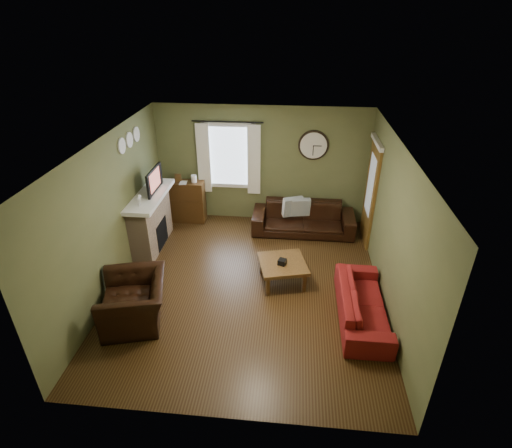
# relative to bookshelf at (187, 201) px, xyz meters

# --- Properties ---
(floor) EXTENTS (4.60, 5.20, 0.00)m
(floor) POSITION_rel_bookshelf_xyz_m (1.66, -2.32, -0.48)
(floor) COLOR #382510
(floor) RESTS_ON ground
(ceiling) EXTENTS (4.60, 5.20, 0.00)m
(ceiling) POSITION_rel_bookshelf_xyz_m (1.66, -2.32, 2.12)
(ceiling) COLOR white
(ceiling) RESTS_ON ground
(wall_left) EXTENTS (0.00, 5.20, 2.60)m
(wall_left) POSITION_rel_bookshelf_xyz_m (-0.64, -2.32, 0.82)
(wall_left) COLOR #5C6339
(wall_left) RESTS_ON ground
(wall_right) EXTENTS (0.00, 5.20, 2.60)m
(wall_right) POSITION_rel_bookshelf_xyz_m (3.96, -2.32, 0.82)
(wall_right) COLOR #5C6339
(wall_right) RESTS_ON ground
(wall_back) EXTENTS (4.60, 0.00, 2.60)m
(wall_back) POSITION_rel_bookshelf_xyz_m (1.66, 0.28, 0.82)
(wall_back) COLOR #5C6339
(wall_back) RESTS_ON ground
(wall_front) EXTENTS (4.60, 0.00, 2.60)m
(wall_front) POSITION_rel_bookshelf_xyz_m (1.66, -4.92, 0.82)
(wall_front) COLOR #5C6339
(wall_front) RESTS_ON ground
(fireplace) EXTENTS (0.40, 1.40, 1.10)m
(fireplace) POSITION_rel_bookshelf_xyz_m (-0.44, -1.17, 0.07)
(fireplace) COLOR tan
(fireplace) RESTS_ON floor
(firebox) EXTENTS (0.04, 0.60, 0.55)m
(firebox) POSITION_rel_bookshelf_xyz_m (-0.25, -1.17, -0.18)
(firebox) COLOR black
(firebox) RESTS_ON fireplace
(mantel) EXTENTS (0.58, 1.60, 0.08)m
(mantel) POSITION_rel_bookshelf_xyz_m (-0.41, -1.17, 0.66)
(mantel) COLOR white
(mantel) RESTS_ON fireplace
(tv) EXTENTS (0.08, 0.60, 0.35)m
(tv) POSITION_rel_bookshelf_xyz_m (-0.39, -1.02, 0.87)
(tv) COLOR black
(tv) RESTS_ON mantel
(tv_screen) EXTENTS (0.02, 0.62, 0.36)m
(tv_screen) POSITION_rel_bookshelf_xyz_m (-0.31, -1.02, 0.93)
(tv_screen) COLOR #994C3F
(tv_screen) RESTS_ON mantel
(medallion_left) EXTENTS (0.28, 0.28, 0.03)m
(medallion_left) POSITION_rel_bookshelf_xyz_m (-0.62, -1.52, 1.77)
(medallion_left) COLOR white
(medallion_left) RESTS_ON wall_left
(medallion_mid) EXTENTS (0.28, 0.28, 0.03)m
(medallion_mid) POSITION_rel_bookshelf_xyz_m (-0.62, -1.17, 1.77)
(medallion_mid) COLOR white
(medallion_mid) RESTS_ON wall_left
(medallion_right) EXTENTS (0.28, 0.28, 0.03)m
(medallion_right) POSITION_rel_bookshelf_xyz_m (-0.62, -0.82, 1.77)
(medallion_right) COLOR white
(medallion_right) RESTS_ON wall_left
(window_pane) EXTENTS (1.00, 0.02, 1.30)m
(window_pane) POSITION_rel_bookshelf_xyz_m (0.96, 0.26, 1.02)
(window_pane) COLOR silver
(window_pane) RESTS_ON wall_back
(curtain_rod) EXTENTS (0.03, 0.03, 1.50)m
(curtain_rod) POSITION_rel_bookshelf_xyz_m (0.96, 0.16, 1.79)
(curtain_rod) COLOR black
(curtain_rod) RESTS_ON wall_back
(curtain_left) EXTENTS (0.28, 0.04, 1.55)m
(curtain_left) POSITION_rel_bookshelf_xyz_m (0.41, 0.16, 0.97)
(curtain_left) COLOR white
(curtain_left) RESTS_ON wall_back
(curtain_right) EXTENTS (0.28, 0.04, 1.55)m
(curtain_right) POSITION_rel_bookshelf_xyz_m (1.51, 0.16, 0.97)
(curtain_right) COLOR white
(curtain_right) RESTS_ON wall_back
(wall_clock) EXTENTS (0.64, 0.06, 0.64)m
(wall_clock) POSITION_rel_bookshelf_xyz_m (2.76, 0.23, 1.32)
(wall_clock) COLOR white
(wall_clock) RESTS_ON wall_back
(door) EXTENTS (0.05, 0.90, 2.10)m
(door) POSITION_rel_bookshelf_xyz_m (3.93, -0.47, 0.57)
(door) COLOR brown
(door) RESTS_ON floor
(bookshelf) EXTENTS (0.81, 0.34, 0.96)m
(bookshelf) POSITION_rel_bookshelf_xyz_m (0.00, 0.00, 0.00)
(bookshelf) COLOR #3E250F
(bookshelf) RESTS_ON floor
(book) EXTENTS (0.18, 0.23, 0.02)m
(book) POSITION_rel_bookshelf_xyz_m (-0.10, -0.09, 0.48)
(book) COLOR brown
(book) RESTS_ON bookshelf
(sofa_brown) EXTENTS (2.18, 0.85, 0.64)m
(sofa_brown) POSITION_rel_bookshelf_xyz_m (2.63, -0.26, -0.16)
(sofa_brown) COLOR black
(sofa_brown) RESTS_ON floor
(pillow_left) EXTENTS (0.46, 0.28, 0.44)m
(pillow_left) POSITION_rel_bookshelf_xyz_m (2.39, -0.17, 0.07)
(pillow_left) COLOR #959EA0
(pillow_left) RESTS_ON sofa_brown
(pillow_right) EXTENTS (0.42, 0.19, 0.41)m
(pillow_right) POSITION_rel_bookshelf_xyz_m (2.56, -0.18, 0.07)
(pillow_right) COLOR #959EA0
(pillow_right) RESTS_ON sofa_brown
(sofa_red) EXTENTS (0.72, 1.84, 0.54)m
(sofa_red) POSITION_rel_bookshelf_xyz_m (3.55, -2.92, -0.21)
(sofa_red) COLOR maroon
(sofa_red) RESTS_ON floor
(armchair) EXTENTS (1.23, 1.33, 0.72)m
(armchair) POSITION_rel_bookshelf_xyz_m (-0.00, -3.33, -0.12)
(armchair) COLOR black
(armchair) RESTS_ON floor
(coffee_table) EXTENTS (0.97, 0.97, 0.43)m
(coffee_table) POSITION_rel_bookshelf_xyz_m (2.26, -2.13, -0.27)
(coffee_table) COLOR brown
(coffee_table) RESTS_ON floor
(tissue_box) EXTENTS (0.16, 0.16, 0.10)m
(tissue_box) POSITION_rel_bookshelf_xyz_m (2.25, -2.20, -0.08)
(tissue_box) COLOR black
(tissue_box) RESTS_ON coffee_table
(wine_glass_a) EXTENTS (0.06, 0.06, 0.18)m
(wine_glass_a) POSITION_rel_bookshelf_xyz_m (-0.39, -1.70, 0.79)
(wine_glass_a) COLOR white
(wine_glass_a) RESTS_ON mantel
(wine_glass_b) EXTENTS (0.07, 0.07, 0.21)m
(wine_glass_b) POSITION_rel_bookshelf_xyz_m (-0.39, -1.65, 0.80)
(wine_glass_b) COLOR white
(wine_glass_b) RESTS_ON mantel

